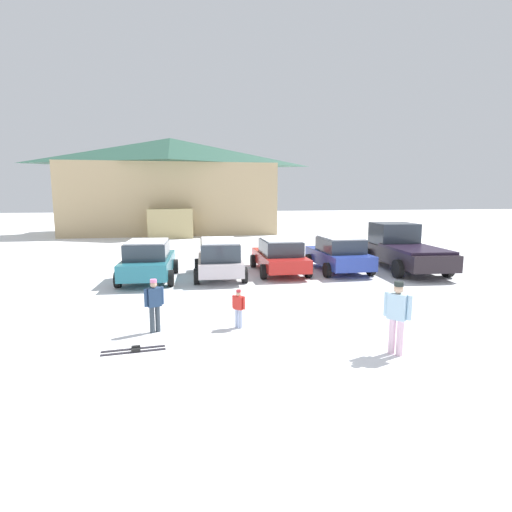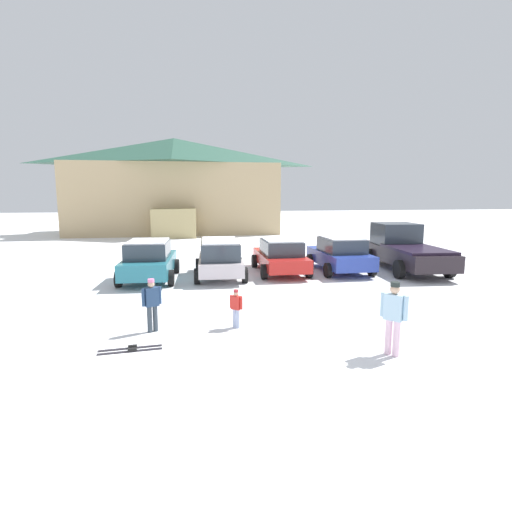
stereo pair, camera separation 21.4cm
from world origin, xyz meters
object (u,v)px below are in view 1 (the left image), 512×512
Objects in this scene: parked_silver_wagon at (219,257)px; skier_adult_in_blue_parka at (397,314)px; parked_red_sedan at (279,255)px; pickup_truck at (402,248)px; ski_lodge at (171,185)px; skier_teen_in_navy_coat at (154,302)px; pair_of_skis at (134,350)px; parked_blue_hatchback at (339,254)px; parked_teal_hatchback at (148,260)px; skier_child_in_red_jacket at (239,306)px.

skier_adult_in_blue_parka reaches higher than parked_silver_wagon.
parked_red_sedan is 6.00m from pickup_truck.
ski_lodge is 13.65× the size of skier_teen_in_navy_coat.
parked_red_sedan is at bearing -76.48° from ski_lodge.
pair_of_skis is (-11.54, -8.23, -0.98)m from pickup_truck.
skier_teen_in_navy_coat is (-0.03, -28.49, -3.62)m from ski_lodge.
pair_of_skis is at bearing -135.43° from parked_blue_hatchback.
skier_teen_in_navy_coat is at bearing -84.61° from parked_teal_hatchback.
skier_child_in_red_jacket is (-8.95, -7.09, -0.41)m from pickup_truck.
parked_red_sedan is 2.80m from parked_blue_hatchback.
pickup_truck is 13.16m from skier_teen_in_navy_coat.
skier_teen_in_navy_coat is 5.94m from skier_adult_in_blue_parka.
parked_red_sedan is at bearing 67.92° from skier_child_in_red_jacket.
parked_teal_hatchback is (-0.65, -21.86, -3.57)m from ski_lodge.
ski_lodge is at bearing 96.01° from parked_silver_wagon.
skier_teen_in_navy_coat is 2.20m from skier_child_in_red_jacket.
skier_teen_in_navy_coat is 1.34× the size of skier_child_in_red_jacket.
skier_teen_in_navy_coat is (0.63, -6.63, -0.05)m from parked_teal_hatchback.
pair_of_skis is (-5.78, 1.30, -0.92)m from skier_adult_in_blue_parka.
skier_adult_in_blue_parka is at bearing -80.22° from ski_lodge.
skier_teen_in_navy_coat reaches higher than pair_of_skis.
parked_red_sedan is 9.74m from skier_adult_in_blue_parka.
parked_silver_wagon is at bearing -168.72° from parked_red_sedan.
skier_adult_in_blue_parka reaches higher than skier_teen_in_navy_coat.
ski_lodge is 4.59× the size of parked_blue_hatchback.
ski_lodge is 28.72m from skier_teen_in_navy_coat.
pair_of_skis is (-0.40, -1.22, -0.77)m from skier_teen_in_navy_coat.
skier_teen_in_navy_coat is (-7.94, -7.00, -0.03)m from parked_blue_hatchback.
ski_lodge reaches higher than pair_of_skis.
skier_child_in_red_jacket is at bearing -67.23° from parked_teal_hatchback.
ski_lodge is 13.29× the size of pair_of_skis.
skier_adult_in_blue_parka reaches higher than parked_blue_hatchback.
pickup_truck reaches higher than parked_red_sedan.
parked_blue_hatchback is 9.86m from skier_adult_in_blue_parka.
parked_red_sedan is 4.32× the size of skier_child_in_red_jacket.
pair_of_skis is at bearing -108.33° from skier_teen_in_navy_coat.
pickup_truck is 4.38× the size of skier_teen_in_navy_coat.
parked_red_sedan is (5.77, 0.58, -0.05)m from parked_teal_hatchback.
parked_teal_hatchback is 1.05× the size of parked_silver_wagon.
skier_adult_in_blue_parka is at bearing -105.06° from parked_blue_hatchback.
parked_silver_wagon is at bearing -176.49° from parked_blue_hatchback.
pickup_truck is 11.14m from skier_adult_in_blue_parka.
skier_adult_in_blue_parka is at bearing -25.12° from skier_teen_in_navy_coat.
skier_child_in_red_jacket is at bearing -141.61° from pickup_truck.
parked_silver_wagon is 0.67× the size of pickup_truck.
pickup_truck is at bearing 0.31° from parked_blue_hatchback.
parked_teal_hatchback is 3.03× the size of pair_of_skis.
parked_silver_wagon is 3.96× the size of skier_child_in_red_jacket.
skier_child_in_red_jacket is 4.03m from skier_adult_in_blue_parka.
skier_teen_in_navy_coat is at bearing -147.79° from pickup_truck.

